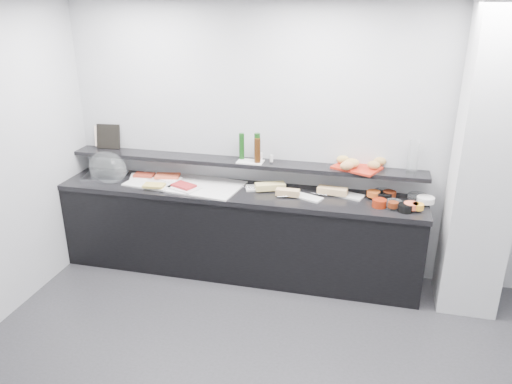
% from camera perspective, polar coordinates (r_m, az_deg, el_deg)
% --- Properties ---
extents(back_wall, '(5.00, 0.02, 2.70)m').
position_cam_1_polar(back_wall, '(4.91, 6.67, 5.65)').
color(back_wall, '#AEB1B5').
rests_on(back_wall, ground).
extents(column, '(0.50, 0.50, 2.70)m').
position_cam_1_polar(column, '(4.64, 24.78, 2.81)').
color(column, silver).
rests_on(column, ground).
extents(buffet_cabinet, '(3.60, 0.60, 0.85)m').
position_cam_1_polar(buffet_cabinet, '(5.10, -2.07, -4.77)').
color(buffet_cabinet, black).
rests_on(buffet_cabinet, ground).
extents(counter_top, '(3.62, 0.62, 0.05)m').
position_cam_1_polar(counter_top, '(4.91, -2.14, -0.06)').
color(counter_top, black).
rests_on(counter_top, buffet_cabinet).
extents(wall_shelf, '(3.60, 0.25, 0.04)m').
position_cam_1_polar(wall_shelf, '(4.98, -1.64, 3.39)').
color(wall_shelf, black).
rests_on(wall_shelf, back_wall).
extents(cloche_base, '(0.49, 0.38, 0.04)m').
position_cam_1_polar(cloche_base, '(5.44, -16.82, 1.68)').
color(cloche_base, silver).
rests_on(cloche_base, counter_top).
extents(cloche_dome, '(0.56, 0.47, 0.34)m').
position_cam_1_polar(cloche_dome, '(5.37, -16.60, 2.66)').
color(cloche_dome, silver).
rests_on(cloche_dome, cloche_base).
extents(linen_runner, '(1.22, 0.70, 0.01)m').
position_cam_1_polar(linen_runner, '(5.10, -8.12, 0.97)').
color(linen_runner, silver).
rests_on(linen_runner, counter_top).
extents(platter_meat_a, '(0.32, 0.26, 0.01)m').
position_cam_1_polar(platter_meat_a, '(5.35, -12.68, 1.81)').
color(platter_meat_a, white).
rests_on(platter_meat_a, linen_runner).
extents(food_meat_a, '(0.22, 0.15, 0.02)m').
position_cam_1_polar(food_meat_a, '(5.33, -12.66, 1.92)').
color(food_meat_a, maroon).
rests_on(food_meat_a, platter_meat_a).
extents(platter_salmon, '(0.32, 0.28, 0.01)m').
position_cam_1_polar(platter_salmon, '(5.25, -10.16, 1.62)').
color(platter_salmon, white).
rests_on(platter_salmon, linen_runner).
extents(food_salmon, '(0.28, 0.21, 0.02)m').
position_cam_1_polar(food_salmon, '(5.25, -10.08, 1.83)').
color(food_salmon, '#DE4E2D').
rests_on(food_salmon, platter_salmon).
extents(platter_cheese, '(0.31, 0.25, 0.01)m').
position_cam_1_polar(platter_cheese, '(5.05, -11.04, 0.73)').
color(platter_cheese, silver).
rests_on(platter_cheese, linen_runner).
extents(food_cheese, '(0.22, 0.15, 0.02)m').
position_cam_1_polar(food_cheese, '(5.01, -11.58, 0.74)').
color(food_cheese, gold).
rests_on(food_cheese, platter_cheese).
extents(platter_meat_b, '(0.36, 0.30, 0.01)m').
position_cam_1_polar(platter_meat_b, '(4.96, -8.20, 0.51)').
color(platter_meat_b, silver).
rests_on(platter_meat_b, linen_runner).
extents(food_meat_b, '(0.26, 0.22, 0.02)m').
position_cam_1_polar(food_meat_b, '(4.96, -8.27, 0.75)').
color(food_meat_b, maroon).
rests_on(food_meat_b, platter_meat_b).
extents(sandwich_plate_left, '(0.41, 0.27, 0.01)m').
position_cam_1_polar(sandwich_plate_left, '(4.94, 1.04, 0.50)').
color(sandwich_plate_left, silver).
rests_on(sandwich_plate_left, counter_top).
extents(sandwich_food_left, '(0.31, 0.22, 0.06)m').
position_cam_1_polar(sandwich_food_left, '(4.88, 1.63, 0.65)').
color(sandwich_food_left, '#D3BE6E').
rests_on(sandwich_food_left, sandwich_plate_left).
extents(tongs_left, '(0.16, 0.03, 0.01)m').
position_cam_1_polar(tongs_left, '(4.91, -0.81, 0.48)').
color(tongs_left, '#BABCC2').
rests_on(tongs_left, sandwich_plate_left).
extents(sandwich_plate_mid, '(0.33, 0.23, 0.01)m').
position_cam_1_polar(sandwich_plate_mid, '(4.74, 5.81, -0.58)').
color(sandwich_plate_mid, silver).
rests_on(sandwich_plate_mid, counter_top).
extents(sandwich_food_mid, '(0.22, 0.09, 0.06)m').
position_cam_1_polar(sandwich_food_mid, '(4.73, 3.64, -0.04)').
color(sandwich_food_mid, tan).
rests_on(sandwich_food_mid, sandwich_plate_mid).
extents(tongs_mid, '(0.16, 0.06, 0.01)m').
position_cam_1_polar(tongs_mid, '(4.70, 3.42, -0.53)').
color(tongs_mid, silver).
rests_on(tongs_mid, sandwich_plate_mid).
extents(sandwich_plate_right, '(0.39, 0.26, 0.01)m').
position_cam_1_polar(sandwich_plate_right, '(4.85, 10.09, -0.29)').
color(sandwich_plate_right, silver).
rests_on(sandwich_plate_right, counter_top).
extents(sandwich_food_right, '(0.29, 0.14, 0.06)m').
position_cam_1_polar(sandwich_food_right, '(4.82, 8.72, 0.16)').
color(sandwich_food_right, tan).
rests_on(sandwich_food_right, sandwich_plate_right).
extents(tongs_right, '(0.16, 0.04, 0.01)m').
position_cam_1_polar(tongs_right, '(4.79, 7.23, -0.24)').
color(tongs_right, '#BABCC1').
rests_on(tongs_right, sandwich_plate_right).
extents(bowl_glass_fruit, '(0.23, 0.23, 0.07)m').
position_cam_1_polar(bowl_glass_fruit, '(4.85, 14.36, -0.27)').
color(bowl_glass_fruit, white).
rests_on(bowl_glass_fruit, counter_top).
extents(fill_glass_fruit, '(0.15, 0.15, 0.05)m').
position_cam_1_polar(fill_glass_fruit, '(4.82, 13.28, -0.18)').
color(fill_glass_fruit, '#CF571C').
rests_on(fill_glass_fruit, bowl_glass_fruit).
extents(bowl_black_jam, '(0.17, 0.17, 0.07)m').
position_cam_1_polar(bowl_black_jam, '(4.81, 14.48, -0.50)').
color(bowl_black_jam, black).
rests_on(bowl_black_jam, counter_top).
extents(fill_black_jam, '(0.13, 0.13, 0.05)m').
position_cam_1_polar(fill_black_jam, '(4.85, 15.01, -0.21)').
color(fill_black_jam, '#5F200D').
rests_on(fill_black_jam, bowl_black_jam).
extents(bowl_glass_cream, '(0.20, 0.20, 0.07)m').
position_cam_1_polar(bowl_glass_cream, '(4.85, 17.95, -0.66)').
color(bowl_glass_cream, white).
rests_on(bowl_glass_cream, counter_top).
extents(fill_glass_cream, '(0.18, 0.18, 0.05)m').
position_cam_1_polar(fill_glass_cream, '(4.81, 18.82, -0.83)').
color(fill_glass_cream, white).
rests_on(fill_glass_cream, bowl_glass_cream).
extents(bowl_red_jam, '(0.16, 0.16, 0.07)m').
position_cam_1_polar(bowl_red_jam, '(4.64, 13.91, -1.24)').
color(bowl_red_jam, maroon).
rests_on(bowl_red_jam, counter_top).
extents(fill_red_jam, '(0.12, 0.12, 0.05)m').
position_cam_1_polar(fill_red_jam, '(4.61, 15.39, -1.40)').
color(fill_red_jam, '#59210C').
rests_on(fill_red_jam, bowl_red_jam).
extents(bowl_glass_salmon, '(0.17, 0.17, 0.07)m').
position_cam_1_polar(bowl_glass_salmon, '(4.65, 15.46, -1.38)').
color(bowl_glass_salmon, white).
rests_on(bowl_glass_salmon, counter_top).
extents(fill_glass_salmon, '(0.14, 0.14, 0.05)m').
position_cam_1_polar(fill_glass_salmon, '(4.63, 17.30, -1.50)').
color(fill_glass_salmon, '#F3613B').
rests_on(fill_glass_salmon, bowl_glass_salmon).
extents(bowl_black_fruit, '(0.14, 0.14, 0.07)m').
position_cam_1_polar(bowl_black_fruit, '(4.60, 16.69, -1.75)').
color(bowl_black_fruit, black).
rests_on(bowl_black_fruit, counter_top).
extents(fill_black_fruit, '(0.11, 0.11, 0.05)m').
position_cam_1_polar(fill_black_fruit, '(4.63, 18.03, -1.58)').
color(fill_black_fruit, '#FAA222').
rests_on(fill_black_fruit, bowl_black_fruit).
extents(framed_print, '(0.26, 0.10, 0.26)m').
position_cam_1_polar(framed_print, '(5.58, -16.53, 6.11)').
color(framed_print, black).
rests_on(framed_print, wall_shelf).
extents(print_art, '(0.17, 0.09, 0.22)m').
position_cam_1_polar(print_art, '(5.62, -17.15, 6.14)').
color(print_art, beige).
rests_on(print_art, framed_print).
extents(condiment_tray, '(0.26, 0.16, 0.01)m').
position_cam_1_polar(condiment_tray, '(4.92, -0.65, 3.47)').
color(condiment_tray, white).
rests_on(condiment_tray, wall_shelf).
extents(bottle_green_a, '(0.07, 0.07, 0.26)m').
position_cam_1_polar(bottle_green_a, '(4.96, -1.65, 5.26)').
color(bottle_green_a, '#103D10').
rests_on(bottle_green_a, condiment_tray).
extents(bottle_brown, '(0.07, 0.07, 0.24)m').
position_cam_1_polar(bottle_brown, '(4.85, 0.16, 4.76)').
color(bottle_brown, '#391E0A').
rests_on(bottle_brown, condiment_tray).
extents(bottle_green_b, '(0.08, 0.08, 0.28)m').
position_cam_1_polar(bottle_green_b, '(4.89, 0.13, 5.13)').
color(bottle_green_b, '#11390F').
rests_on(bottle_green_b, condiment_tray).
extents(bottle_hot, '(0.06, 0.06, 0.18)m').
position_cam_1_polar(bottle_hot, '(4.91, 0.21, 4.60)').
color(bottle_hot, '#AD0C12').
rests_on(bottle_hot, condiment_tray).
extents(shaker_salt, '(0.04, 0.04, 0.07)m').
position_cam_1_polar(shaker_salt, '(4.96, 0.58, 4.11)').
color(shaker_salt, white).
rests_on(shaker_salt, condiment_tray).
extents(shaker_pepper, '(0.04, 0.04, 0.07)m').
position_cam_1_polar(shaker_pepper, '(4.89, 1.78, 3.85)').
color(shaker_pepper, silver).
rests_on(shaker_pepper, condiment_tray).
extents(bread_tray, '(0.50, 0.43, 0.02)m').
position_cam_1_polar(bread_tray, '(4.83, 11.44, 2.73)').
color(bread_tray, red).
rests_on(bread_tray, wall_shelf).
extents(bread_roll_n, '(0.13, 0.09, 0.08)m').
position_cam_1_polar(bread_roll_n, '(4.88, 9.89, 3.67)').
color(bread_roll_n, tan).
rests_on(bread_roll_n, bread_tray).
extents(bread_roll_ne, '(0.15, 0.12, 0.08)m').
position_cam_1_polar(bread_roll_ne, '(4.90, 13.95, 3.41)').
color(bread_roll_ne, '#B38544').
rests_on(bread_roll_ne, bread_tray).
extents(bread_roll_sw, '(0.15, 0.12, 0.08)m').
position_cam_1_polar(bread_roll_sw, '(4.71, 10.34, 2.97)').
color(bread_roll_sw, '#C18249').
rests_on(bread_roll_sw, bread_tray).
extents(bread_roll_se, '(0.13, 0.09, 0.08)m').
position_cam_1_polar(bread_roll_se, '(4.78, 13.30, 3.01)').
color(bread_roll_se, '#AE7E42').
rests_on(bread_roll_se, bread_tray).
extents(bread_roll_midw, '(0.18, 0.14, 0.08)m').
position_cam_1_polar(bread_roll_midw, '(4.78, 10.81, 3.21)').
color(bread_roll_midw, '#BA8C47').
rests_on(bread_roll_midw, bread_tray).
extents(bread_roll_mide, '(0.15, 0.12, 0.08)m').
position_cam_1_polar(bread_roll_mide, '(4.81, 10.98, 3.32)').
color(bread_roll_mide, tan).
rests_on(bread_roll_mide, bread_tray).
extents(carafe, '(0.12, 0.12, 0.30)m').
position_cam_1_polar(carafe, '(4.82, 17.53, 3.85)').
color(carafe, silver).
rests_on(carafe, wall_shelf).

